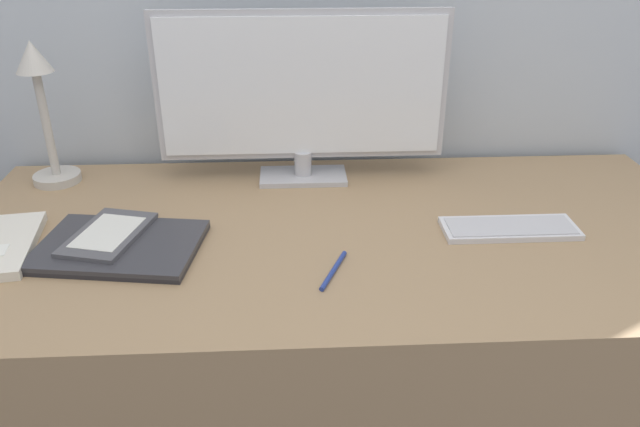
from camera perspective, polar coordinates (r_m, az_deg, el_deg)
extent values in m
cube|color=#997A56|center=(1.49, 1.54, -13.81)|extent=(1.58, 0.75, 0.72)
cube|color=#B7B7BC|center=(1.51, -1.55, 3.42)|extent=(0.21, 0.11, 0.01)
cylinder|color=#B7B7BC|center=(1.50, -1.57, 4.63)|extent=(0.04, 0.04, 0.06)
cube|color=#B7B7BC|center=(1.44, -1.67, 11.53)|extent=(0.67, 0.01, 0.34)
cube|color=white|center=(1.43, -1.66, 11.44)|extent=(0.64, 0.01, 0.31)
cube|color=silver|center=(1.33, 16.93, -1.32)|extent=(0.27, 0.10, 0.01)
cube|color=#B7B7BC|center=(1.32, 17.01, -1.09)|extent=(0.25, 0.08, 0.00)
cube|color=#232328|center=(1.26, -17.84, -3.05)|extent=(0.33, 0.26, 0.01)
cube|color=#333338|center=(1.26, -17.90, -2.70)|extent=(0.33, 0.26, 0.01)
cube|color=#4C4C51|center=(1.28, -18.81, -1.80)|extent=(0.17, 0.22, 0.01)
cube|color=silver|center=(1.28, -18.84, -1.60)|extent=(0.13, 0.16, 0.00)
cylinder|color=#BCB7AD|center=(1.62, -22.87, 3.04)|extent=(0.11, 0.11, 0.02)
cylinder|color=#BCB7AD|center=(1.58, -23.72, 7.43)|extent=(0.02, 0.02, 0.24)
cone|color=#BCB7AD|center=(1.54, -24.81, 12.92)|extent=(0.08, 0.08, 0.07)
cylinder|color=navy|center=(1.13, 1.25, -5.21)|extent=(0.06, 0.13, 0.01)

